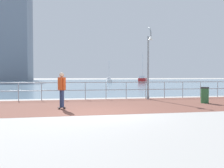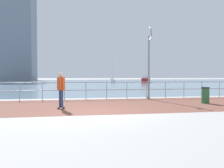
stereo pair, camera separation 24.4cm
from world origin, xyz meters
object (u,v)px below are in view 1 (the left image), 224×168
(skateboarder, at_px, (62,87))
(trash_bin, at_px, (205,95))
(sailboat_ivory, at_px, (109,80))
(sailboat_navy, at_px, (143,80))
(lamppost, at_px, (149,59))

(skateboarder, height_order, trash_bin, skateboarder)
(sailboat_ivory, height_order, sailboat_navy, sailboat_navy)
(sailboat_ivory, bearing_deg, sailboat_navy, -18.91)
(trash_bin, bearing_deg, sailboat_navy, 76.41)
(skateboarder, xyz_separation_m, sailboat_navy, (17.93, 41.86, -0.38))
(lamppost, height_order, trash_bin, lamppost)
(skateboarder, bearing_deg, sailboat_ivory, 76.72)
(skateboarder, bearing_deg, lamppost, 32.87)
(sailboat_ivory, relative_size, sailboat_navy, 0.74)
(lamppost, relative_size, sailboat_navy, 0.70)
(trash_bin, distance_m, sailboat_navy, 42.10)
(lamppost, distance_m, sailboat_ivory, 41.12)
(trash_bin, xyz_separation_m, sailboat_navy, (9.89, 40.92, 0.18))
(trash_bin, relative_size, sailboat_ivory, 0.18)
(lamppost, height_order, sailboat_navy, sailboat_navy)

